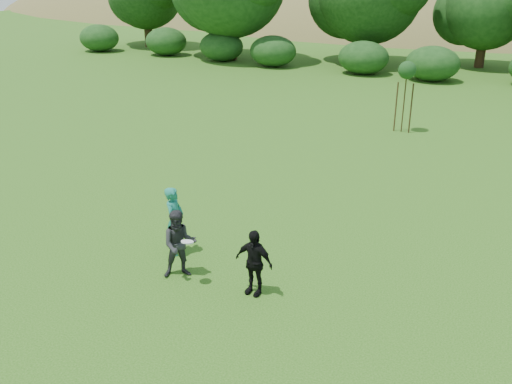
# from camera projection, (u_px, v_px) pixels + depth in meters

# --- Properties ---
(ground) EXTENTS (120.00, 120.00, 0.00)m
(ground) POSITION_uv_depth(u_px,v_px,m) (197.00, 288.00, 12.20)
(ground) COLOR #19470C
(ground) RESTS_ON ground
(player_teal) EXTENTS (0.50, 0.67, 1.67)m
(player_teal) POSITION_uv_depth(u_px,v_px,m) (175.00, 221.00, 13.35)
(player_teal) COLOR #1A7561
(player_teal) RESTS_ON ground
(player_grey) EXTENTS (0.96, 0.92, 1.56)m
(player_grey) POSITION_uv_depth(u_px,v_px,m) (179.00, 244.00, 12.37)
(player_grey) COLOR #28292B
(player_grey) RESTS_ON ground
(player_black) EXTENTS (0.88, 0.43, 1.45)m
(player_black) POSITION_uv_depth(u_px,v_px,m) (254.00, 262.00, 11.74)
(player_black) COLOR black
(player_black) RESTS_ON ground
(frisbee) EXTENTS (0.27, 0.27, 0.08)m
(frisbee) POSITION_uv_depth(u_px,v_px,m) (187.00, 242.00, 11.95)
(frisbee) COLOR white
(frisbee) RESTS_ON ground
(sapling) EXTENTS (0.70, 0.70, 2.85)m
(sapling) POSITION_uv_depth(u_px,v_px,m) (407.00, 72.00, 22.31)
(sapling) COLOR #362515
(sapling) RESTS_ON ground
(hillside) EXTENTS (150.00, 72.00, 52.00)m
(hillside) POSITION_uv_depth(u_px,v_px,m) (462.00, 112.00, 74.43)
(hillside) COLOR olive
(hillside) RESTS_ON ground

